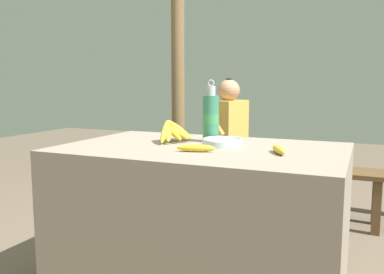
{
  "coord_description": "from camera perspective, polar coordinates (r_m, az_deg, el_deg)",
  "views": [
    {
      "loc": [
        0.78,
        -1.93,
        1.09
      ],
      "look_at": [
        -0.08,
        0.05,
        0.81
      ],
      "focal_mm": 38.0,
      "sensor_mm": 36.0,
      "label": 1
    }
  ],
  "objects": [
    {
      "name": "support_post_near",
      "position": [
        4.06,
        -1.98,
        8.0
      ],
      "size": [
        0.13,
        0.13,
        2.25
      ],
      "color": "brown",
      "rests_on": "ground_plane"
    },
    {
      "name": "loose_banana_front",
      "position": [
        1.95,
        0.56,
        -1.57
      ],
      "size": [
        0.19,
        0.09,
        0.04
      ],
      "rotation": [
        0.0,
        0.0,
        0.27
      ],
      "color": "gold",
      "rests_on": "market_counter"
    },
    {
      "name": "banana_bunch_ripe",
      "position": [
        2.27,
        -2.61,
        0.9
      ],
      "size": [
        0.16,
        0.32,
        0.14
      ],
      "color": "#4C381E",
      "rests_on": "market_counter"
    },
    {
      "name": "serving_bowl",
      "position": [
        2.14,
        4.28,
        -0.68
      ],
      "size": [
        0.21,
        0.21,
        0.04
      ],
      "color": "silver",
      "rests_on": "market_counter"
    },
    {
      "name": "loose_banana_side",
      "position": [
        1.94,
        12.07,
        -1.76
      ],
      "size": [
        0.11,
        0.18,
        0.04
      ],
      "rotation": [
        0.0,
        0.0,
        -1.11
      ],
      "color": "gold",
      "rests_on": "market_counter"
    },
    {
      "name": "wooden_bench",
      "position": [
        3.41,
        10.39,
        -4.79
      ],
      "size": [
        1.87,
        0.32,
        0.43
      ],
      "color": "brown",
      "rests_on": "ground_plane"
    },
    {
      "name": "seated_vendor",
      "position": [
        3.44,
        4.47,
        0.2
      ],
      "size": [
        0.45,
        0.42,
        1.14
      ],
      "rotation": [
        0.0,
        0.0,
        2.93
      ],
      "color": "#473828",
      "rests_on": "ground_plane"
    },
    {
      "name": "banana_bunch_green",
      "position": [
        3.31,
        19.79,
        -3.25
      ],
      "size": [
        0.17,
        0.25,
        0.13
      ],
      "color": "#4C381E",
      "rests_on": "wooden_bench"
    },
    {
      "name": "market_counter",
      "position": [
        2.2,
        1.41,
        -11.23
      ],
      "size": [
        1.44,
        0.92,
        0.77
      ],
      "color": "gray",
      "rests_on": "ground_plane"
    },
    {
      "name": "water_bottle",
      "position": [
        2.27,
        2.66,
        2.77
      ],
      "size": [
        0.09,
        0.09,
        0.35
      ],
      "color": "#337556",
      "rests_on": "market_counter"
    }
  ]
}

